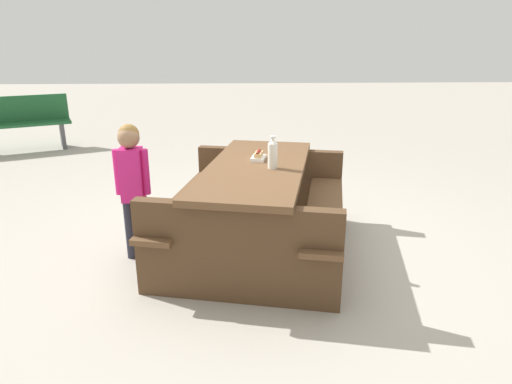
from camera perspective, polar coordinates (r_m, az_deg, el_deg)
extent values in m
plane|color=#ADA599|center=(3.89, 0.00, -7.34)|extent=(30.00, 30.00, 0.00)
cube|color=brown|center=(3.63, 0.00, 2.99)|extent=(1.92, 1.12, 0.05)
cube|color=brown|center=(3.85, -8.24, -0.89)|extent=(1.82, 0.65, 0.04)
cube|color=brown|center=(3.68, 8.64, -1.87)|extent=(1.82, 0.65, 0.04)
cube|color=#4D3520|center=(4.48, 1.67, 1.05)|extent=(0.39, 1.39, 0.70)
cube|color=#4D3520|center=(3.05, -2.47, -7.79)|extent=(0.39, 1.39, 0.70)
cylinder|color=silver|center=(3.52, 2.10, 4.56)|extent=(0.08, 0.08, 0.20)
cone|color=silver|center=(3.49, 2.12, 6.45)|extent=(0.07, 0.07, 0.04)
cylinder|color=silver|center=(3.49, 2.13, 6.91)|extent=(0.04, 0.04, 0.02)
cube|color=white|center=(3.79, 0.31, 4.28)|extent=(0.20, 0.14, 0.03)
cube|color=#D8B272|center=(3.78, 0.31, 4.76)|extent=(0.16, 0.08, 0.04)
cylinder|color=maroon|center=(3.77, 0.31, 5.03)|extent=(0.14, 0.06, 0.03)
ellipsoid|color=maroon|center=(3.77, 0.31, 5.20)|extent=(0.07, 0.04, 0.01)
cylinder|color=#262633|center=(3.79, -13.92, -4.54)|extent=(0.08, 0.08, 0.50)
cylinder|color=#262633|center=(3.81, -15.55, -4.52)|extent=(0.08, 0.08, 0.50)
cube|color=#D11E72|center=(3.65, -15.33, 2.12)|extent=(0.16, 0.17, 0.42)
cylinder|color=#D11E72|center=(3.62, -13.74, 2.47)|extent=(0.06, 0.06, 0.36)
cylinder|color=#D11E72|center=(3.67, -16.95, 2.41)|extent=(0.06, 0.06, 0.36)
sphere|color=#997051|center=(3.58, -15.73, 6.63)|extent=(0.17, 0.17, 0.17)
sphere|color=olive|center=(3.59, -15.72, 6.99)|extent=(0.16, 0.16, 0.16)
cube|color=#1E592D|center=(8.09, -27.58, 7.55)|extent=(0.98, 1.53, 0.04)
cube|color=#1E592D|center=(8.23, -27.82, 9.25)|extent=(0.65, 1.39, 0.40)
cube|color=#4C4C51|center=(8.14, -23.13, 6.61)|extent=(0.35, 0.20, 0.41)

